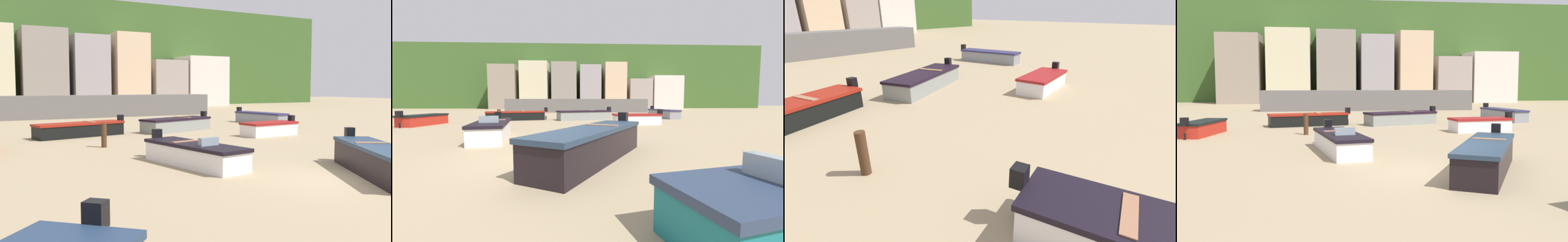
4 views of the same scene
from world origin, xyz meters
TOP-DOWN VIEW (x-y plane):
  - ground_plane at (0.00, 0.00)m, footprint 160.00×160.00m
  - headland_hill at (0.00, 66.00)m, footprint 90.00×32.00m
  - harbor_pier at (1.18, 30.00)m, footprint 21.00×2.40m
  - townhouse_far_left at (-14.27, 46.59)m, footprint 5.45×5.18m
  - townhouse_left at (-7.80, 46.72)m, footprint 5.74×5.45m
  - townhouse_centre_left at (-1.47, 47.20)m, footprint 5.22×6.40m
  - townhouse_centre at (4.10, 46.82)m, footprint 4.43×5.64m
  - townhouse_centre_right at (9.44, 46.81)m, footprint 4.53×5.63m
  - townhouse_right at (14.85, 46.67)m, footprint 4.81×5.33m
  - townhouse_far_right at (20.74, 47.10)m, footprint 6.36×6.21m
  - boat_grey_1 at (9.84, 17.29)m, footprint 1.94×4.89m
  - boat_grey_2 at (1.75, 15.11)m, footprint 5.10×3.00m
  - boat_black_3 at (1.52, -0.11)m, footprint 3.63×5.15m
  - boat_black_4 at (-4.30, 14.96)m, footprint 5.35×2.54m
  - boat_red_5 at (-9.71, 10.65)m, footprint 1.83×3.91m
  - boat_white_8 at (5.44, 10.50)m, footprint 3.70×1.80m
  - boat_white_9 at (-2.76, 4.13)m, footprint 2.18×4.84m
  - mooring_post_near_water at (-4.30, 10.14)m, footprint 0.25×0.25m

SIDE VIEW (x-z plane):
  - ground_plane at x=0.00m, z-range 0.00..0.00m
  - boat_red_5 at x=-9.71m, z-range -0.15..0.93m
  - boat_white_8 at x=5.44m, z-range -0.15..0.94m
  - boat_black_4 at x=-4.30m, z-range -0.15..0.97m
  - boat_white_9 at x=-2.76m, z-range -0.15..0.97m
  - boat_grey_2 at x=1.75m, z-range -0.15..1.01m
  - boat_grey_1 at x=9.84m, z-range -0.15..1.01m
  - boat_black_3 at x=1.52m, z-range -0.15..1.12m
  - mooring_post_near_water at x=-4.30m, z-range 0.00..1.12m
  - harbor_pier at x=1.18m, z-range 0.00..2.01m
  - townhouse_right at x=14.85m, z-range 0.00..6.42m
  - townhouse_far_right at x=20.74m, z-range 0.00..7.11m
  - townhouse_far_left at x=-14.27m, z-range 0.00..9.25m
  - townhouse_centre at x=4.10m, z-range 0.00..9.28m
  - townhouse_centre_right at x=9.44m, z-range 0.00..9.83m
  - townhouse_centre_left at x=-1.47m, z-range 0.00..9.83m
  - townhouse_left at x=-7.80m, z-range 0.00..9.97m
  - headland_hill at x=0.00m, z-range 0.00..14.81m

